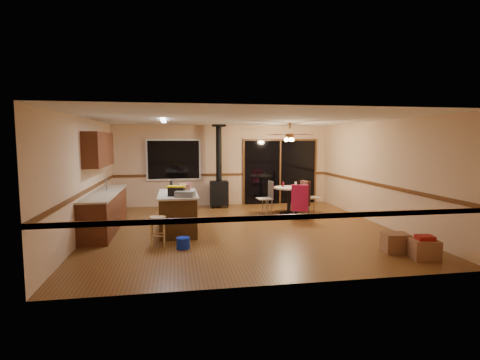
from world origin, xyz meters
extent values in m
plane|color=brown|center=(0.00, 0.00, 0.00)|extent=(7.00, 7.00, 0.00)
plane|color=silver|center=(0.00, 0.00, 2.60)|extent=(7.00, 7.00, 0.00)
plane|color=tan|center=(0.00, 3.50, 1.30)|extent=(7.00, 0.00, 7.00)
plane|color=tan|center=(0.00, -3.50, 1.30)|extent=(7.00, 0.00, 7.00)
plane|color=tan|center=(-3.50, 0.00, 1.30)|extent=(0.00, 7.00, 7.00)
plane|color=tan|center=(3.50, 0.00, 1.30)|extent=(0.00, 7.00, 7.00)
cube|color=black|center=(-1.60, 3.45, 1.50)|extent=(1.72, 0.10, 1.32)
cube|color=black|center=(1.90, 3.45, 1.05)|extent=(2.52, 0.10, 2.10)
cube|color=#4F2414|center=(-3.20, 0.50, 0.43)|extent=(0.60, 3.00, 0.86)
cube|color=#BDAF93|center=(-3.20, 0.50, 0.88)|extent=(0.64, 3.04, 0.04)
cube|color=#4F2414|center=(-3.33, 0.70, 1.90)|extent=(0.35, 2.00, 0.80)
cube|color=#432910|center=(-1.50, 0.00, 0.43)|extent=(0.80, 1.60, 0.86)
cube|color=#BDAF93|center=(-1.50, 0.00, 0.88)|extent=(0.88, 1.68, 0.04)
cube|color=black|center=(-0.20, 3.05, 0.46)|extent=(0.55, 0.50, 0.75)
cylinder|color=black|center=(-0.20, 3.05, 1.71)|extent=(0.18, 0.18, 1.77)
cylinder|color=brown|center=(1.65, 1.61, 2.25)|extent=(0.24, 0.24, 0.10)
cylinder|color=brown|center=(1.65, 1.61, 2.52)|extent=(0.05, 0.05, 0.16)
sphere|color=#FFD88C|center=(1.65, 1.61, 2.13)|extent=(0.16, 0.16, 0.16)
cube|color=white|center=(-1.80, 0.30, 2.56)|extent=(0.10, 1.20, 0.04)
cube|color=slate|center=(-1.35, -0.60, 0.96)|extent=(0.46, 0.34, 0.13)
cube|color=black|center=(-1.53, -0.39, 0.99)|extent=(0.38, 0.25, 0.19)
cube|color=gold|center=(-1.53, -0.39, 1.11)|extent=(0.43, 0.29, 0.03)
cube|color=brown|center=(-1.36, 0.29, 0.99)|extent=(0.27, 0.32, 0.18)
cylinder|color=black|center=(-1.65, 0.40, 1.03)|extent=(0.10, 0.10, 0.26)
cylinder|color=#D84C8C|center=(-1.23, 0.27, 1.01)|extent=(0.08, 0.08, 0.22)
cylinder|color=white|center=(-1.65, 0.45, 0.98)|extent=(0.06, 0.06, 0.16)
cylinder|color=tan|center=(-1.91, -1.09, 0.30)|extent=(0.35, 0.35, 0.59)
cylinder|color=#0D27BD|center=(-1.42, -1.39, 0.11)|extent=(0.29, 0.29, 0.22)
cylinder|color=black|center=(1.65, 1.61, 0.02)|extent=(0.54, 0.54, 0.04)
cylinder|color=black|center=(1.65, 1.61, 0.39)|extent=(0.10, 0.10, 0.70)
cylinder|color=#BDAF93|center=(1.65, 1.61, 0.76)|extent=(0.87, 0.87, 0.04)
cylinder|color=#590C14|center=(1.50, 1.71, 0.86)|extent=(0.06, 0.06, 0.15)
cylinder|color=beige|center=(1.83, 1.56, 0.86)|extent=(0.07, 0.07, 0.16)
cube|color=#BFA88E|center=(0.95, 1.71, 0.45)|extent=(0.43, 0.43, 0.03)
cube|color=slate|center=(1.14, 1.73, 0.70)|extent=(0.06, 0.40, 0.50)
cube|color=#BFA88E|center=(1.75, 0.91, 0.45)|extent=(0.52, 0.52, 0.03)
cube|color=slate|center=(1.68, 0.74, 0.70)|extent=(0.38, 0.18, 0.50)
cube|color=#AA1333|center=(1.67, 0.72, 0.60)|extent=(0.44, 0.26, 0.70)
cube|color=#BFA88E|center=(2.35, 1.66, 0.45)|extent=(0.46, 0.46, 0.03)
cube|color=slate|center=(2.16, 1.63, 0.70)|extent=(0.09, 0.40, 0.50)
cube|color=black|center=(2.14, 1.63, 0.60)|extent=(0.17, 0.45, 0.70)
cube|color=brown|center=(-1.26, 2.68, 0.19)|extent=(0.48, 0.39, 0.38)
cube|color=brown|center=(2.82, -2.76, 0.17)|extent=(0.51, 0.45, 0.34)
cube|color=brown|center=(2.54, -2.30, 0.18)|extent=(0.50, 0.45, 0.36)
cube|color=maroon|center=(2.82, -2.76, 0.38)|extent=(0.33, 0.29, 0.08)
camera|label=1|loc=(-1.53, -8.61, 2.10)|focal=28.00mm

